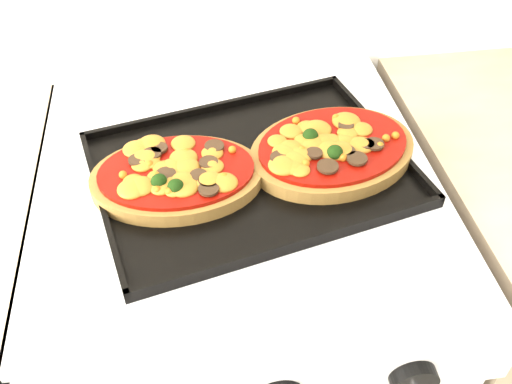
{
  "coord_description": "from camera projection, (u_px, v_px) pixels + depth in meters",
  "views": [
    {
      "loc": [
        -0.08,
        1.07,
        1.47
      ],
      "look_at": [
        0.01,
        1.64,
        0.92
      ],
      "focal_mm": 40.0,
      "sensor_mm": 36.0,
      "label": 1
    }
  ],
  "objects": [
    {
      "name": "control_panel",
      "position": [
        270.0,
        384.0,
        0.66
      ],
      "size": [
        0.6,
        0.02,
        0.09
      ],
      "primitive_type": "cube",
      "color": "white",
      "rests_on": "stove"
    },
    {
      "name": "knob_right",
      "position": [
        414.0,
        380.0,
        0.67
      ],
      "size": [
        0.06,
        0.02,
        0.06
      ],
      "primitive_type": "cylinder",
      "rotation": [
        1.57,
        0.0,
        0.0
      ],
      "color": "black",
      "rests_on": "control_panel"
    },
    {
      "name": "stove",
      "position": [
        241.0,
        339.0,
        1.16
      ],
      "size": [
        0.6,
        0.6,
        0.91
      ],
      "primitive_type": "cube",
      "color": "white",
      "rests_on": "floor"
    },
    {
      "name": "pizza_right",
      "position": [
        332.0,
        148.0,
        0.85
      ],
      "size": [
        0.29,
        0.25,
        0.04
      ],
      "primitive_type": null,
      "rotation": [
        0.0,
        0.0,
        0.25
      ],
      "color": "olive",
      "rests_on": "baking_tray"
    },
    {
      "name": "pizza_left",
      "position": [
        177.0,
        175.0,
        0.8
      ],
      "size": [
        0.25,
        0.17,
        0.04
      ],
      "primitive_type": null,
      "rotation": [
        0.0,
        0.0,
        -0.02
      ],
      "color": "olive",
      "rests_on": "baking_tray"
    },
    {
      "name": "baking_tray",
      "position": [
        251.0,
        168.0,
        0.84
      ],
      "size": [
        0.51,
        0.42,
        0.02
      ],
      "primitive_type": "cube",
      "rotation": [
        0.0,
        0.0,
        0.22
      ],
      "color": "black",
      "rests_on": "stove"
    }
  ]
}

